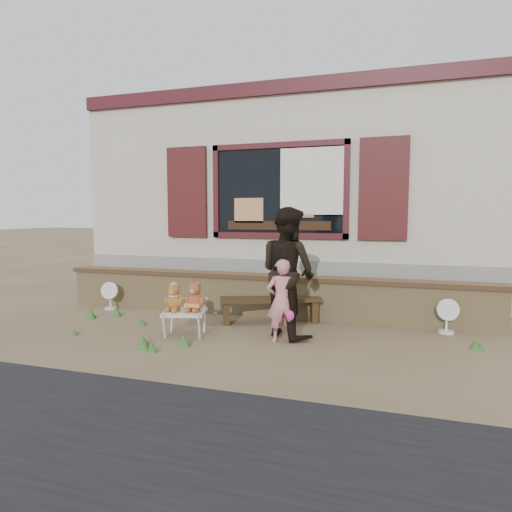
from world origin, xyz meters
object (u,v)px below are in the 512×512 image
(folding_chair, at_px, (185,313))
(child, at_px, (281,301))
(teddy_bear_left, at_px, (174,297))
(teddy_bear_right, at_px, (195,296))
(bench, at_px, (270,304))
(adult, at_px, (288,272))

(folding_chair, relative_size, child, 0.61)
(folding_chair, distance_m, teddy_bear_left, 0.26)
(teddy_bear_right, distance_m, child, 1.18)
(bench, xyz_separation_m, child, (0.39, -0.88, 0.25))
(teddy_bear_left, bearing_deg, teddy_bear_right, -0.00)
(bench, distance_m, folding_chair, 1.35)
(teddy_bear_right, bearing_deg, adult, 2.24)
(teddy_bear_right, bearing_deg, bench, 36.03)
(teddy_bear_left, bearing_deg, bench, 29.60)
(teddy_bear_left, height_order, adult, adult)
(bench, xyz_separation_m, adult, (0.40, -0.60, 0.58))
(teddy_bear_left, xyz_separation_m, adult, (1.46, 0.42, 0.34))
(folding_chair, distance_m, child, 1.33)
(teddy_bear_right, bearing_deg, teddy_bear_left, 180.00)
(adult, bearing_deg, teddy_bear_right, 52.51)
(teddy_bear_right, xyz_separation_m, adult, (1.19, 0.35, 0.32))
(folding_chair, height_order, teddy_bear_left, teddy_bear_left)
(teddy_bear_right, relative_size, child, 0.38)
(adult, bearing_deg, teddy_bear_left, 52.09)
(teddy_bear_right, xyz_separation_m, child, (1.17, 0.07, -0.01))
(child, bearing_deg, teddy_bear_right, -27.39)
(teddy_bear_right, relative_size, adult, 0.24)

